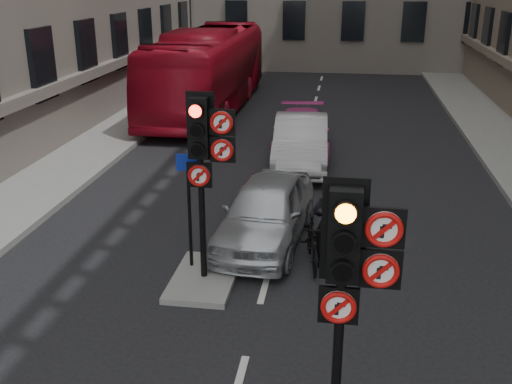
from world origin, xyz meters
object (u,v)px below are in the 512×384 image
(signal_near, at_px, (350,265))
(car_silver, at_px, (266,211))
(car_white, at_px, (301,142))
(info_sign, at_px, (189,195))
(bus_red, at_px, (208,70))
(motorcyclist, at_px, (328,223))
(motorcycle, at_px, (312,242))
(car_pink, at_px, (301,132))
(signal_far, at_px, (204,148))

(signal_near, distance_m, car_silver, 6.53)
(car_white, xyz_separation_m, info_sign, (-1.62, -7.33, 0.88))
(bus_red, distance_m, motorcyclist, 15.27)
(signal_near, height_order, motorcycle, signal_near)
(bus_red, bearing_deg, car_silver, -72.10)
(car_pink, height_order, bus_red, bus_red)
(signal_near, relative_size, signal_far, 1.00)
(car_silver, relative_size, motorcycle, 2.48)
(car_white, distance_m, bus_red, 8.80)
(signal_near, height_order, car_pink, signal_near)
(car_pink, bearing_deg, bus_red, 123.47)
(car_pink, distance_m, motorcyclist, 8.33)
(signal_far, bearing_deg, bus_red, 102.58)
(car_white, bearing_deg, car_silver, -96.27)
(signal_near, distance_m, signal_far, 4.77)
(signal_near, distance_m, info_sign, 5.42)
(car_white, relative_size, car_pink, 1.02)
(signal_near, height_order, info_sign, signal_near)
(signal_far, distance_m, motorcycle, 3.10)
(car_white, xyz_separation_m, car_pink, (-0.11, 1.53, -0.10))
(info_sign, bearing_deg, car_pink, 75.14)
(car_silver, height_order, motorcycle, car_silver)
(motorcyclist, bearing_deg, car_silver, -56.65)
(car_white, xyz_separation_m, motorcycle, (0.77, -6.71, -0.24))
(signal_far, xyz_separation_m, car_pink, (1.07, 9.25, -2.05))
(motorcycle, bearing_deg, info_sign, -174.13)
(signal_near, distance_m, motorcycle, 5.46)
(motorcyclist, xyz_separation_m, info_sign, (-2.68, -0.62, 0.69))
(car_silver, distance_m, bus_red, 13.88)
(signal_far, xyz_separation_m, info_sign, (-0.44, 0.38, -1.07))
(signal_near, distance_m, car_white, 11.94)
(signal_far, height_order, car_white, signal_far)
(info_sign, bearing_deg, car_white, 72.37)
(bus_red, distance_m, motorcycle, 15.19)
(signal_far, height_order, car_silver, signal_far)
(motorcycle, height_order, motorcyclist, motorcyclist)
(bus_red, relative_size, info_sign, 5.28)
(car_silver, bearing_deg, bus_red, 113.61)
(info_sign, bearing_deg, motorcycle, 9.46)
(bus_red, xyz_separation_m, info_sign, (2.95, -14.79, -0.09))
(bus_red, distance_m, info_sign, 15.09)
(motorcycle, height_order, info_sign, info_sign)
(car_pink, bearing_deg, car_white, -89.53)
(signal_far, distance_m, car_pink, 9.53)
(signal_near, distance_m, bus_red, 20.11)
(signal_near, xyz_separation_m, motorcycle, (-0.65, 5.01, -2.07))
(car_silver, relative_size, info_sign, 1.80)
(signal_near, bearing_deg, car_pink, 96.57)
(car_white, bearing_deg, motorcycle, -86.52)
(motorcycle, bearing_deg, car_silver, 128.63)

